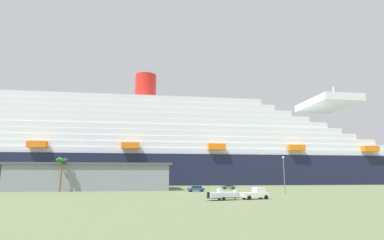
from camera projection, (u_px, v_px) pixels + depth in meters
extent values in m
plane|color=#66754C|center=(175.00, 188.00, 108.49)|extent=(600.00, 600.00, 0.00)
cube|color=#191E38|center=(210.00, 170.00, 155.24)|extent=(228.71, 33.18, 14.48)
cube|color=white|center=(210.00, 153.00, 156.82)|extent=(201.28, 30.41, 2.85)
cube|color=white|center=(201.00, 148.00, 156.71)|extent=(195.13, 29.58, 2.85)
cube|color=white|center=(193.00, 142.00, 156.59)|extent=(189.23, 28.84, 2.85)
cube|color=white|center=(184.00, 137.00, 156.48)|extent=(177.79, 28.13, 2.85)
cube|color=white|center=(175.00, 131.00, 156.37)|extent=(171.03, 27.67, 2.85)
cube|color=white|center=(167.00, 125.00, 156.26)|extent=(165.06, 26.85, 2.85)
cube|color=white|center=(158.00, 120.00, 156.15)|extent=(155.07, 26.49, 2.85)
cube|color=white|center=(149.00, 114.00, 156.04)|extent=(144.96, 26.13, 2.85)
cube|color=white|center=(141.00, 109.00, 155.93)|extent=(136.19, 25.73, 2.85)
cube|color=white|center=(132.00, 103.00, 155.81)|extent=(131.60, 25.37, 2.85)
cube|color=white|center=(327.00, 104.00, 171.55)|extent=(23.25, 33.66, 4.00)
cylinder|color=red|center=(146.00, 88.00, 158.28)|extent=(11.06, 11.06, 13.92)
cylinder|color=silver|center=(334.00, 97.00, 172.90)|extent=(0.80, 0.80, 12.00)
cube|color=orange|center=(37.00, 144.00, 130.80)|extent=(8.04, 3.30, 2.80)
cube|color=orange|center=(131.00, 146.00, 136.31)|extent=(8.04, 3.30, 2.80)
cube|color=orange|center=(217.00, 147.00, 141.81)|extent=(8.04, 3.30, 2.80)
cube|color=orange|center=(296.00, 148.00, 147.32)|extent=(8.04, 3.30, 2.80)
cube|color=orange|center=(370.00, 149.00, 152.83)|extent=(8.04, 3.30, 2.80)
cube|color=gray|center=(96.00, 178.00, 101.25)|extent=(47.97, 27.72, 7.76)
cube|color=#4C4C51|center=(97.00, 165.00, 102.01)|extent=(49.89, 28.83, 0.60)
cube|color=white|center=(255.00, 195.00, 58.63)|extent=(5.90, 3.19, 0.90)
cube|color=white|center=(259.00, 190.00, 59.14)|extent=(2.37, 2.24, 0.90)
cube|color=#26333F|center=(262.00, 190.00, 59.35)|extent=(0.47, 1.66, 0.63)
cylinder|color=black|center=(260.00, 197.00, 60.14)|extent=(0.84, 0.45, 0.80)
cylinder|color=black|center=(266.00, 197.00, 58.29)|extent=(0.84, 0.45, 0.80)
cylinder|color=black|center=(244.00, 197.00, 58.87)|extent=(0.84, 0.45, 0.80)
cylinder|color=black|center=(249.00, 198.00, 57.02)|extent=(0.84, 0.45, 0.80)
cube|color=#595960|center=(223.00, 198.00, 56.24)|extent=(6.28, 3.03, 0.16)
cube|color=#595960|center=(240.00, 197.00, 57.45)|extent=(1.96, 0.56, 0.10)
cylinder|color=black|center=(219.00, 198.00, 57.01)|extent=(0.67, 0.36, 0.64)
cylinder|color=black|center=(224.00, 199.00, 55.23)|extent=(0.67, 0.36, 0.64)
cube|color=silver|center=(223.00, 195.00, 56.34)|extent=(5.79, 3.09, 0.90)
cone|color=silver|center=(238.00, 194.00, 57.40)|extent=(1.55, 1.95, 1.73)
cube|color=silver|center=(220.00, 190.00, 56.29)|extent=(1.00, 1.15, 0.70)
cube|color=black|center=(208.00, 195.00, 55.34)|extent=(0.46, 0.57, 1.10)
cylinder|color=brown|center=(61.00, 177.00, 85.39)|extent=(0.44, 0.44, 8.40)
cone|color=#287233|center=(63.00, 162.00, 86.23)|extent=(0.78, 2.94, 1.98)
cone|color=#287233|center=(63.00, 162.00, 86.49)|extent=(2.59, 2.45, 2.13)
cone|color=#287233|center=(62.00, 162.00, 86.56)|extent=(3.02, 0.80, 1.67)
cone|color=#287233|center=(61.00, 162.00, 86.42)|extent=(2.65, 2.54, 1.80)
cone|color=#287233|center=(60.00, 162.00, 86.13)|extent=(0.73, 2.76, 2.34)
cone|color=#287233|center=(61.00, 161.00, 85.84)|extent=(2.74, 2.45, 1.75)
cone|color=#287233|center=(61.00, 161.00, 85.78)|extent=(2.95, 0.74, 1.93)
cone|color=#287233|center=(63.00, 161.00, 85.91)|extent=(2.70, 2.49, 1.75)
sphere|color=#287233|center=(62.00, 162.00, 86.15)|extent=(1.10, 1.10, 1.10)
cylinder|color=slate|center=(284.00, 176.00, 77.63)|extent=(0.20, 0.20, 8.95)
sphere|color=#F9F2CC|center=(283.00, 157.00, 78.49)|extent=(0.56, 0.56, 0.56)
cube|color=#2D723F|center=(228.00, 187.00, 101.75)|extent=(4.48, 2.05, 0.70)
cube|color=#1E232D|center=(229.00, 185.00, 101.90)|extent=(2.52, 1.81, 0.55)
cylinder|color=black|center=(225.00, 188.00, 100.53)|extent=(0.66, 0.24, 0.66)
cylinder|color=black|center=(223.00, 188.00, 102.42)|extent=(0.66, 0.24, 0.66)
cylinder|color=black|center=(233.00, 188.00, 100.96)|extent=(0.66, 0.24, 0.66)
cylinder|color=black|center=(232.00, 188.00, 102.85)|extent=(0.66, 0.24, 0.66)
cube|color=#264C99|center=(196.00, 189.00, 85.86)|extent=(4.88, 2.28, 0.70)
cube|color=#1E232D|center=(197.00, 187.00, 86.02)|extent=(2.78, 1.93, 0.55)
cylinder|color=black|center=(191.00, 191.00, 84.56)|extent=(0.67, 0.27, 0.66)
cylinder|color=black|center=(190.00, 190.00, 86.42)|extent=(0.67, 0.27, 0.66)
cylinder|color=black|center=(202.00, 191.00, 85.18)|extent=(0.67, 0.27, 0.66)
cylinder|color=black|center=(200.00, 190.00, 87.04)|extent=(0.67, 0.27, 0.66)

